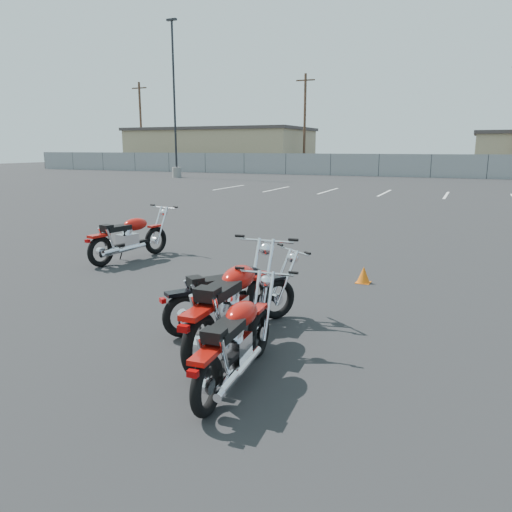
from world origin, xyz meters
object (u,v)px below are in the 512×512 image
at_px(motorcycle_rear_red, 236,342).
at_px(motorcycle_second_black, 232,295).
at_px(motorcycle_third_red, 232,305).
at_px(motorcycle_front_red, 129,237).

bearing_deg(motorcycle_rear_red, motorcycle_second_black, 117.68).
relative_size(motorcycle_second_black, motorcycle_third_red, 0.78).
bearing_deg(motorcycle_third_red, motorcycle_front_red, 140.54).
bearing_deg(motorcycle_second_black, motorcycle_third_red, -63.69).
xyz_separation_m(motorcycle_front_red, motorcycle_second_black, (3.75, -2.75, -0.04)).
height_order(motorcycle_third_red, motorcycle_rear_red, motorcycle_third_red).
bearing_deg(motorcycle_third_red, motorcycle_second_black, 116.31).
distance_m(motorcycle_second_black, motorcycle_rear_red, 1.57).
bearing_deg(motorcycle_front_red, motorcycle_third_red, -39.46).
bearing_deg(motorcycle_front_red, motorcycle_rear_red, -42.72).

